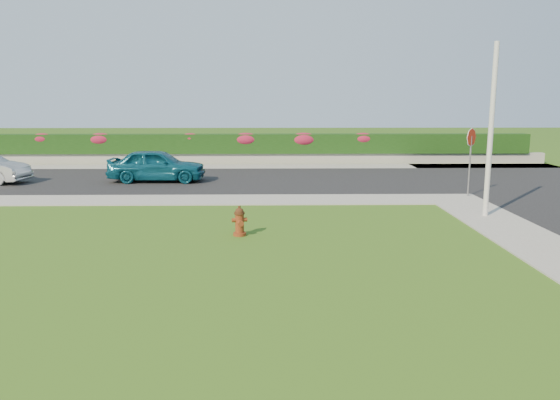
{
  "coord_description": "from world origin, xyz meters",
  "views": [
    {
      "loc": [
        0.18,
        -10.79,
        3.69
      ],
      "look_at": [
        0.44,
        4.19,
        0.9
      ],
      "focal_mm": 35.0,
      "sensor_mm": 36.0,
      "label": 1
    }
  ],
  "objects_px": {
    "stop_sign": "(471,146)",
    "sedan_teal": "(157,165)",
    "utility_pole": "(491,131)",
    "fire_hydrant": "(240,222)"
  },
  "relations": [
    {
      "from": "stop_sign",
      "to": "utility_pole",
      "type": "bearing_deg",
      "value": -122.92
    },
    {
      "from": "fire_hydrant",
      "to": "stop_sign",
      "type": "distance_m",
      "value": 10.33
    },
    {
      "from": "sedan_teal",
      "to": "stop_sign",
      "type": "xyz_separation_m",
      "value": [
        12.6,
        -3.94,
        1.18
      ]
    },
    {
      "from": "fire_hydrant",
      "to": "stop_sign",
      "type": "bearing_deg",
      "value": 20.4
    },
    {
      "from": "fire_hydrant",
      "to": "utility_pole",
      "type": "bearing_deg",
      "value": 2.15
    },
    {
      "from": "fire_hydrant",
      "to": "stop_sign",
      "type": "height_order",
      "value": "stop_sign"
    },
    {
      "from": "utility_pole",
      "to": "stop_sign",
      "type": "bearing_deg",
      "value": 78.5
    },
    {
      "from": "utility_pole",
      "to": "stop_sign",
      "type": "height_order",
      "value": "utility_pole"
    },
    {
      "from": "utility_pole",
      "to": "fire_hydrant",
      "type": "bearing_deg",
      "value": -163.4
    },
    {
      "from": "stop_sign",
      "to": "sedan_teal",
      "type": "bearing_deg",
      "value": 141.22
    }
  ]
}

